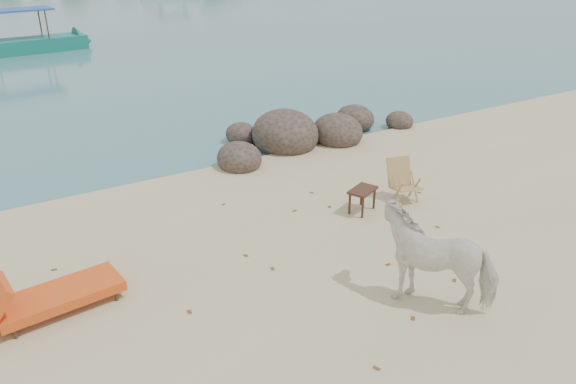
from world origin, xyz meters
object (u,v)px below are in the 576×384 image
at_px(boat_near, 15,17).
at_px(deck_chair, 407,183).
at_px(boulders, 303,134).
at_px(lounge_chair, 59,291).
at_px(cow, 438,257).
at_px(side_table, 362,202).

bearing_deg(boat_near, deck_chair, -83.14).
xyz_separation_m(boulders, boat_near, (-4.69, 17.59, 1.38)).
bearing_deg(boat_near, lounge_chair, -101.05).
relative_size(boulders, cow, 3.55).
height_order(cow, lounge_chair, cow).
height_order(side_table, lounge_chair, lounge_chair).
distance_m(boulders, deck_chair, 4.25).
xyz_separation_m(boulders, lounge_chair, (-7.06, -4.40, 0.10)).
bearing_deg(side_table, cow, -130.41).
height_order(boulders, side_table, boulders).
bearing_deg(lounge_chair, cow, -34.53).
relative_size(cow, deck_chair, 2.00).
bearing_deg(side_table, deck_chair, -29.14).
distance_m(deck_chair, boat_near, 22.33).
distance_m(boulders, side_table, 4.32).
bearing_deg(boat_near, boulders, -79.98).
height_order(cow, side_table, cow).
bearing_deg(cow, boat_near, -123.99).
relative_size(side_table, boat_near, 0.09).
relative_size(side_table, lounge_chair, 0.27).
bearing_deg(side_table, lounge_chair, 158.68).
bearing_deg(boulders, cow, -106.41).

